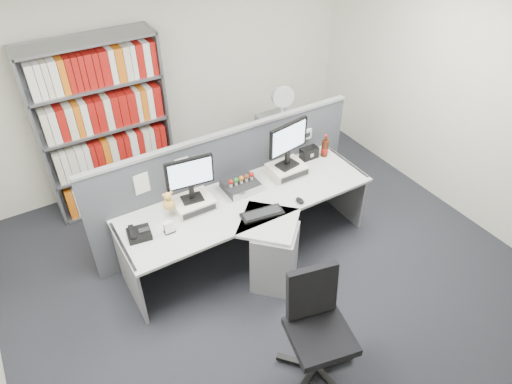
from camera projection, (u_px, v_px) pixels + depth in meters
ground at (291, 301)px, 4.50m from camera, size 5.50×5.50×0.00m
room_shell at (302, 145)px, 3.39m from camera, size 5.04×5.54×2.72m
partition at (227, 182)px, 4.94m from camera, size 3.00×0.08×1.27m
desk at (259, 231)px, 4.61m from camera, size 2.60×1.20×0.72m
monitor_riser_left at (193, 203)px, 4.47m from camera, size 0.38×0.31×0.10m
monitor_riser_right at (287, 169)px, 4.92m from camera, size 0.38×0.31×0.10m
monitor_left at (190, 176)px, 4.27m from camera, size 0.46×0.17×0.47m
monitor_right at (288, 141)px, 4.70m from camera, size 0.49×0.19×0.51m
desktop_pc at (241, 186)px, 4.70m from camera, size 0.34×0.30×0.09m
figurines at (241, 179)px, 4.63m from camera, size 0.29×0.05×0.09m
keyboard at (262, 214)px, 4.40m from camera, size 0.43×0.21×0.03m
mouse at (300, 201)px, 4.55m from camera, size 0.07×0.11×0.04m
desk_phone at (139, 234)px, 4.16m from camera, size 0.23×0.22×0.09m
desk_calendar at (169, 228)px, 4.19m from camera, size 0.10×0.07×0.12m
plush_toy at (168, 202)px, 4.28m from camera, size 0.11×0.11×0.19m
speaker at (309, 153)px, 5.14m from camera, size 0.20×0.11×0.13m
cola_bottle at (325, 148)px, 5.15m from camera, size 0.08×0.08×0.27m
shelving_unit at (105, 129)px, 5.17m from camera, size 1.41×0.40×2.00m
filing_cabinet at (281, 143)px, 6.11m from camera, size 0.45×0.61×0.70m
desk_fan at (283, 99)px, 5.71m from camera, size 0.28×0.17×0.47m
office_chair at (317, 324)px, 3.65m from camera, size 0.66×0.66×1.00m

